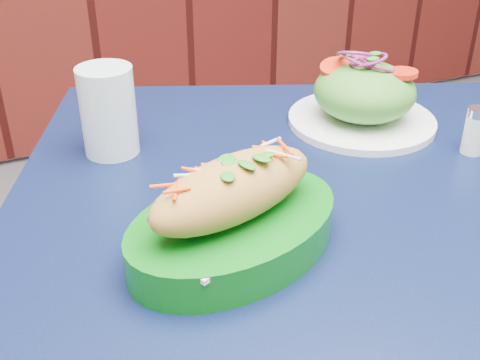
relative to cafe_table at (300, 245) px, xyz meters
name	(u,v)px	position (x,y,z in m)	size (l,w,h in m)	color
cafe_table	(300,245)	(0.00, 0.00, 0.00)	(1.04, 1.04, 0.75)	black
banh_mi_basket	(234,215)	(-0.14, -0.08, 0.14)	(0.32, 0.25, 0.13)	#096813
salad_plate	(364,96)	(0.20, 0.16, 0.14)	(0.24, 0.24, 0.12)	white
water_glass	(108,111)	(-0.21, 0.23, 0.15)	(0.08, 0.08, 0.13)	silver
salt_shaker	(475,131)	(0.29, 0.00, 0.12)	(0.03, 0.03, 0.07)	white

